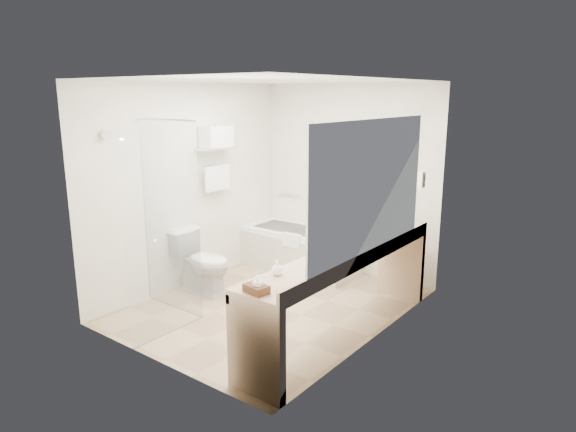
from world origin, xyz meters
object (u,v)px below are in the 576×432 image
Objects in this scene: vanity_counter at (343,275)px; water_bottle_left at (393,224)px; bathtub at (301,249)px; toilet at (202,262)px; amenity_basket at (256,289)px.

water_bottle_left is at bearing 90.15° from vanity_counter.
toilet reaches higher than bathtub.
amenity_basket is 2.30m from water_bottle_left.
amenity_basket is at bearing -125.79° from toilet.
water_bottle_left is at bearing -12.78° from bathtub.
water_bottle_left is at bearing -65.06° from toilet.
toilet is 2.31m from water_bottle_left.
bathtub is 8.25× the size of amenity_basket.
water_bottle_left is (1.97, 1.06, 0.57)m from toilet.
bathtub is 2.08× the size of toilet.
vanity_counter is 1.99m from toilet.
bathtub is 2.09m from vanity_counter.
toilet is 3.96× the size of amenity_basket.
bathtub is 1.70m from water_bottle_left.
vanity_counter is 1.27m from amenity_basket.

